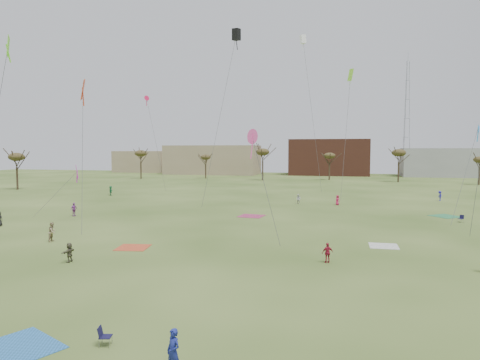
% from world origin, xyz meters
% --- Properties ---
extents(ground, '(260.00, 260.00, 0.00)m').
position_xyz_m(ground, '(0.00, 0.00, 0.00)').
color(ground, '#2E4916').
rests_on(ground, ground).
extents(flyer_near_right, '(0.77, 0.69, 1.77)m').
position_xyz_m(flyer_near_right, '(4.19, -16.01, 0.88)').
color(flyer_near_right, navy).
rests_on(flyer_near_right, ground).
extents(spectator_fore_a, '(0.98, 0.71, 1.54)m').
position_xyz_m(spectator_fore_a, '(9.27, 2.16, 0.77)').
color(spectator_fore_a, maroon).
rests_on(spectator_fore_a, ground).
extents(spectator_fore_b, '(0.76, 0.94, 1.81)m').
position_xyz_m(spectator_fore_b, '(-16.13, 3.89, 0.90)').
color(spectator_fore_b, '#978460').
rests_on(spectator_fore_b, ground).
extents(spectator_fore_c, '(0.52, 1.41, 1.50)m').
position_xyz_m(spectator_fore_c, '(-9.97, -2.32, 0.75)').
color(spectator_fore_c, brown).
rests_on(spectator_fore_c, ground).
extents(spectator_mid_d, '(0.68, 1.10, 1.75)m').
position_xyz_m(spectator_mid_d, '(-23.59, 18.03, 0.88)').
color(spectator_mid_d, purple).
rests_on(spectator_mid_d, ground).
extents(spectator_mid_e, '(0.88, 0.77, 1.53)m').
position_xyz_m(spectator_mid_e, '(3.29, 37.80, 0.77)').
color(spectator_mid_e, silver).
rests_on(spectator_mid_e, ground).
extents(flyer_far_a, '(1.40, 1.64, 1.78)m').
position_xyz_m(flyer_far_a, '(-32.35, 42.14, 0.89)').
color(flyer_far_a, '#2B824E').
rests_on(flyer_far_a, ground).
extents(flyer_far_b, '(0.87, 0.89, 1.54)m').
position_xyz_m(flyer_far_b, '(9.33, 37.71, 0.77)').
color(flyer_far_b, '#C1214F').
rests_on(flyer_far_b, ground).
extents(flyer_far_c, '(0.78, 1.16, 1.66)m').
position_xyz_m(flyer_far_c, '(25.94, 47.51, 0.83)').
color(flyer_far_c, '#252198').
rests_on(flyer_far_c, ground).
extents(blanket_red, '(3.05, 3.05, 0.03)m').
position_xyz_m(blanket_red, '(-7.58, 3.31, 0.00)').
color(blanket_red, '#C74A27').
rests_on(blanket_red, ground).
extents(blanket_blue, '(4.52, 4.52, 0.03)m').
position_xyz_m(blanket_blue, '(-3.34, -15.78, 0.00)').
color(blanket_blue, '#296CB2').
rests_on(blanket_blue, ground).
extents(blanket_cream, '(2.53, 2.53, 0.03)m').
position_xyz_m(blanket_cream, '(13.91, 9.15, 0.00)').
color(blanket_cream, silver).
rests_on(blanket_cream, ground).
extents(blanket_plum, '(3.42, 3.42, 0.03)m').
position_xyz_m(blanket_plum, '(-1.27, 23.48, 0.00)').
color(blanket_plum, '#9F3059').
rests_on(blanket_plum, ground).
extents(blanket_olive, '(4.45, 4.45, 0.03)m').
position_xyz_m(blanket_olive, '(23.14, 29.26, 0.00)').
color(blanket_olive, '#2D7D4B').
rests_on(blanket_olive, ground).
extents(camp_chair_center, '(0.65, 0.62, 0.87)m').
position_xyz_m(camp_chair_center, '(0.35, -14.49, 0.26)').
color(camp_chair_center, '#141334').
rests_on(camp_chair_center, ground).
extents(camp_chair_right, '(0.74, 0.74, 0.87)m').
position_xyz_m(camp_chair_right, '(23.86, 24.75, 0.26)').
color(camp_chair_right, '#161437').
rests_on(camp_chair_right, ground).
extents(kites_aloft, '(54.02, 50.45, 27.84)m').
position_xyz_m(kites_aloft, '(0.40, 29.72, 21.75)').
color(kites_aloft, '#2891E4').
rests_on(kites_aloft, ground).
extents(tree_line, '(117.44, 49.32, 8.91)m').
position_xyz_m(tree_line, '(-2.85, 79.12, 7.09)').
color(tree_line, '#3A2B1E').
rests_on(tree_line, ground).
extents(building_tan, '(32.00, 14.00, 10.00)m').
position_xyz_m(building_tan, '(-35.00, 115.00, 5.00)').
color(building_tan, '#937F60').
rests_on(building_tan, ground).
extents(building_brick, '(26.00, 16.00, 12.00)m').
position_xyz_m(building_brick, '(5.00, 120.00, 6.00)').
color(building_brick, brown).
rests_on(building_brick, ground).
extents(building_grey, '(24.00, 12.00, 9.00)m').
position_xyz_m(building_grey, '(40.00, 118.00, 4.50)').
color(building_grey, gray).
rests_on(building_grey, ground).
extents(building_tan_west, '(20.00, 12.00, 8.00)m').
position_xyz_m(building_tan_west, '(-65.00, 122.00, 4.00)').
color(building_tan_west, '#937F60').
rests_on(building_tan_west, ground).
extents(radio_tower, '(1.51, 1.72, 41.00)m').
position_xyz_m(radio_tower, '(30.00, 125.00, 19.21)').
color(radio_tower, '#9EA3A8').
rests_on(radio_tower, ground).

